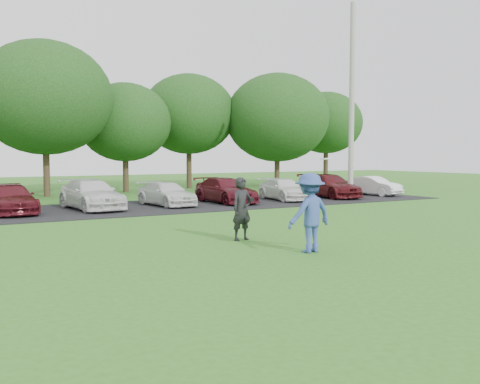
% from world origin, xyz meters
% --- Properties ---
extents(ground, '(100.00, 100.00, 0.00)m').
position_xyz_m(ground, '(0.00, 0.00, 0.00)').
color(ground, '#30681D').
rests_on(ground, ground).
extents(parking_lot, '(32.00, 6.50, 0.03)m').
position_xyz_m(parking_lot, '(0.00, 13.00, 0.01)').
color(parking_lot, black).
rests_on(parking_lot, ground).
extents(utility_pole, '(0.28, 0.28, 10.21)m').
position_xyz_m(utility_pole, '(11.61, 11.87, 5.11)').
color(utility_pole, '#A0A09B').
rests_on(utility_pole, ground).
extents(frisbee_player, '(1.30, 0.83, 2.28)m').
position_xyz_m(frisbee_player, '(0.30, 0.66, 0.96)').
color(frisbee_player, '#344C95').
rests_on(frisbee_player, ground).
extents(camera_bystander, '(0.69, 0.50, 1.74)m').
position_xyz_m(camera_bystander, '(-0.21, 3.03, 0.87)').
color(camera_bystander, black).
rests_on(camera_bystander, ground).
extents(parked_cars, '(30.19, 4.63, 1.26)m').
position_xyz_m(parked_cars, '(0.98, 13.05, 0.61)').
color(parked_cars, slate).
rests_on(parked_cars, parking_lot).
extents(tree_row, '(42.39, 9.85, 8.64)m').
position_xyz_m(tree_row, '(1.51, 22.76, 4.91)').
color(tree_row, '#38281C').
rests_on(tree_row, ground).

